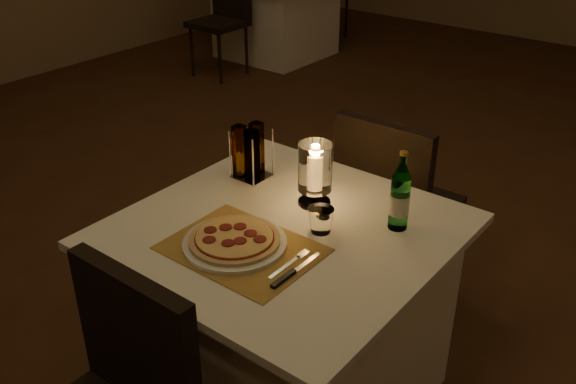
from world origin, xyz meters
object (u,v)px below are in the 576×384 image
Objects in this scene: neighbor_table_left at (276,17)px; tumbler at (321,220)px; plate at (235,243)px; pizza at (235,239)px; hurricane_candle at (315,169)px; water_bottle at (400,198)px; main_table at (284,317)px; chair_far at (392,195)px.

tumbler is at bearing -49.11° from neighbor_table_left.
pizza is (-0.00, -0.00, 0.02)m from plate.
tumbler is at bearing 55.86° from pizza.
pizza is 1.26× the size of hurricane_candle.
pizza reaches higher than plate.
pizza is 0.28× the size of neighbor_table_left.
pizza is 0.53m from water_bottle.
tumbler is (0.16, 0.23, 0.01)m from pizza.
hurricane_candle is (0.04, 0.37, 0.10)m from pizza.
chair_far is (0.00, 0.71, 0.18)m from main_table.
pizza reaches higher than main_table.
tumbler is at bearing -80.82° from chair_far.
tumbler is (0.11, 0.05, 0.41)m from main_table.
main_table is 1.11× the size of chair_far.
main_table is 3.57× the size of pizza.
main_table is 4.51× the size of hurricane_candle.
hurricane_candle is at bearing 94.59° from main_table.
neighbor_table_left is at bearing 136.04° from chair_far.
pizza is at bearing -93.21° from chair_far.
water_bottle is at bearing -45.93° from neighbor_table_left.
water_bottle is (0.18, 0.17, 0.07)m from tumbler.
hurricane_candle is at bearing 132.43° from tumbler.
main_table is at bearing -85.41° from hurricane_candle.
main_table is 0.60m from water_bottle.
plate is at bearing -95.49° from hurricane_candle.
plate is 0.39m from hurricane_candle.
water_bottle reaches higher than chair_far.
hurricane_candle reaches higher than tumbler.
main_table is at bearing -154.15° from tumbler.
water_bottle is (0.34, 0.40, 0.08)m from pizza.
pizza reaches higher than neighbor_table_left.
pizza is at bearing -52.52° from neighbor_table_left.
neighbor_table_left is (-2.82, 2.72, -0.18)m from chair_far.
chair_far is at bearing 120.26° from water_bottle.
hurricane_candle is (-0.01, -0.53, 0.32)m from chair_far.
chair_far is at bearing 99.18° from tumbler.
neighbor_table_left is at bearing 127.49° from plate.
main_table is at bearing -50.59° from neighbor_table_left.
water_bottle is 1.20× the size of hurricane_candle.
hurricane_candle is at bearing 84.48° from pizza.
water_bottle is (0.34, 0.40, 0.10)m from plate.
tumbler is 0.37× the size of hurricane_candle.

